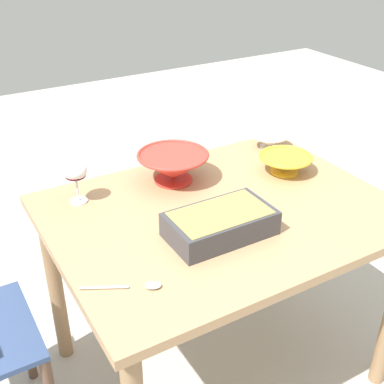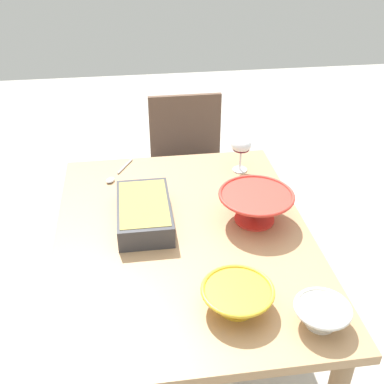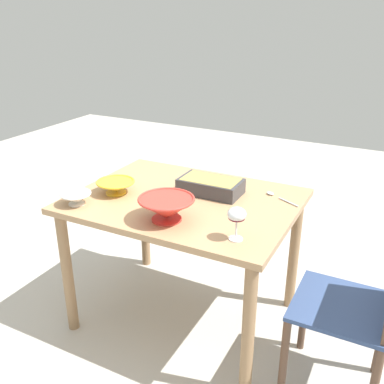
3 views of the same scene
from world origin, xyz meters
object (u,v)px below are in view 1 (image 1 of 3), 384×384
at_px(dining_table, 221,234).
at_px(serving_bowl, 173,166).
at_px(wine_glass, 75,173).
at_px(casserole_dish, 220,222).
at_px(mixing_bowl, 285,163).
at_px(small_bowl, 270,140).
at_px(serving_spoon, 138,286).

xyz_separation_m(dining_table, serving_bowl, (0.05, -0.26, 0.17)).
height_order(wine_glass, casserole_dish, wine_glass).
xyz_separation_m(mixing_bowl, small_bowl, (-0.09, -0.21, -0.00)).
height_order(casserole_dish, serving_spoon, casserole_dish).
height_order(dining_table, small_bowl, small_bowl).
relative_size(wine_glass, casserole_dish, 0.45).
distance_m(casserole_dish, serving_spoon, 0.35).
distance_m(wine_glass, small_bowl, 0.86).
bearing_deg(wine_glass, small_bowl, -178.09).
relative_size(dining_table, mixing_bowl, 5.57).
bearing_deg(dining_table, casserole_dish, 54.69).
relative_size(dining_table, small_bowl, 7.37).
height_order(wine_glass, mixing_bowl, wine_glass).
bearing_deg(serving_bowl, serving_spoon, 52.86).
bearing_deg(serving_bowl, dining_table, 99.81).
height_order(mixing_bowl, serving_bowl, serving_bowl).
bearing_deg(small_bowl, serving_bowl, 6.54).
relative_size(wine_glass, serving_bowl, 0.56).
bearing_deg(wine_glass, dining_table, 144.27).
distance_m(wine_glass, serving_bowl, 0.36).
xyz_separation_m(dining_table, wine_glass, (0.40, -0.29, 0.21)).
height_order(wine_glass, small_bowl, wine_glass).
height_order(wine_glass, serving_bowl, wine_glass).
bearing_deg(mixing_bowl, small_bowl, -113.16).
xyz_separation_m(casserole_dish, mixing_bowl, (-0.45, -0.23, -0.00)).
height_order(mixing_bowl, serving_spoon, mixing_bowl).
relative_size(casserole_dish, small_bowl, 2.12).
relative_size(dining_table, serving_bowl, 4.32).
bearing_deg(serving_spoon, wine_glass, -91.75).
xyz_separation_m(casserole_dish, serving_spoon, (0.33, 0.10, -0.04)).
bearing_deg(dining_table, wine_glass, -35.73).
height_order(small_bowl, serving_bowl, serving_bowl).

